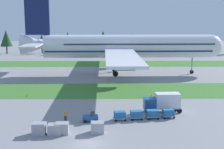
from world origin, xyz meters
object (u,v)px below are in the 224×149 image
at_px(uld_container_1, 62,128).
at_px(uld_container_2, 97,127).
at_px(cargo_dolly_second, 136,114).
at_px(taxiway_marker_2, 165,92).
at_px(cargo_dolly_third, 152,113).
at_px(taxiway_marker_1, 27,95).
at_px(cargo_dolly_lead, 120,115).
at_px(baggage_tug, 91,117).
at_px(uld_container_3, 54,129).
at_px(cargo_dolly_fourth, 168,113).
at_px(taxiway_marker_0, 151,95).
at_px(ground_crew_marshaller, 65,115).
at_px(uld_container_0, 39,129).
at_px(airliner, 123,46).
at_px(catering_truck, 163,102).
at_px(taxiway_marker_3, 154,97).

relative_size(uld_container_1, uld_container_2, 1.00).
height_order(cargo_dolly_second, taxiway_marker_2, cargo_dolly_second).
bearing_deg(cargo_dolly_third, taxiway_marker_1, 50.85).
relative_size(cargo_dolly_lead, taxiway_marker_1, 3.90).
distance_m(baggage_tug, uld_container_3, 7.85).
distance_m(cargo_dolly_fourth, uld_container_1, 19.17).
distance_m(uld_container_1, taxiway_marker_0, 28.08).
relative_size(ground_crew_marshaller, taxiway_marker_2, 3.25).
bearing_deg(cargo_dolly_third, cargo_dolly_second, 90.00).
bearing_deg(cargo_dolly_fourth, ground_crew_marshaller, 85.99).
distance_m(cargo_dolly_lead, uld_container_0, 14.03).
bearing_deg(cargo_dolly_lead, cargo_dolly_fourth, -90.00).
bearing_deg(uld_container_3, taxiway_marker_2, 51.04).
relative_size(baggage_tug, cargo_dolly_fourth, 1.15).
height_order(baggage_tug, uld_container_3, baggage_tug).
bearing_deg(uld_container_2, baggage_tug, 104.13).
bearing_deg(ground_crew_marshaller, airliner, -105.56).
bearing_deg(cargo_dolly_second, catering_truck, -58.63).
distance_m(cargo_dolly_lead, cargo_dolly_fourth, 8.70).
distance_m(baggage_tug, cargo_dolly_third, 10.83).
height_order(cargo_dolly_fourth, uld_container_0, uld_container_0).
xyz_separation_m(cargo_dolly_fourth, uld_container_3, (-18.74, -7.80, -0.10)).
xyz_separation_m(airliner, uld_container_0, (-15.03, -51.48, -7.90)).
xyz_separation_m(uld_container_0, taxiway_marker_0, (20.15, 22.73, -0.57)).
distance_m(cargo_dolly_lead, uld_container_3, 12.09).
bearing_deg(uld_container_1, cargo_dolly_lead, 34.89).
relative_size(baggage_tug, catering_truck, 0.39).
bearing_deg(taxiway_marker_3, ground_crew_marshaller, -139.23).
bearing_deg(taxiway_marker_0, uld_container_3, -127.97).
bearing_deg(cargo_dolly_lead, catering_truck, -67.77).
bearing_deg(catering_truck, uld_container_2, 129.62).
xyz_separation_m(uld_container_0, uld_container_3, (2.32, -0.13, -0.08)).
distance_m(ground_crew_marshaller, uld_container_2, 8.23).
height_order(cargo_dolly_lead, taxiway_marker_3, cargo_dolly_lead).
relative_size(airliner, uld_container_0, 38.40).
bearing_deg(taxiway_marker_2, uld_container_1, -127.83).
bearing_deg(uld_container_2, uld_container_0, -176.43).
bearing_deg(cargo_dolly_fourth, uld_container_1, 105.11).
relative_size(cargo_dolly_fourth, uld_container_3, 1.19).
bearing_deg(taxiway_marker_2, taxiway_marker_0, -134.59).
bearing_deg(uld_container_2, cargo_dolly_lead, 58.37).
distance_m(cargo_dolly_second, uld_container_2, 9.10).
distance_m(uld_container_2, taxiway_marker_0, 24.93).
xyz_separation_m(cargo_dolly_second, uld_container_0, (-15.32, -6.88, -0.02)).
xyz_separation_m(cargo_dolly_fourth, taxiway_marker_3, (-0.43, 13.93, -0.62)).
bearing_deg(taxiway_marker_3, cargo_dolly_third, -99.67).
bearing_deg(cargo_dolly_fourth, uld_container_3, 104.72).
distance_m(baggage_tug, catering_truck, 14.32).
bearing_deg(taxiway_marker_1, taxiway_marker_2, 6.05).
relative_size(taxiway_marker_2, taxiway_marker_3, 0.89).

